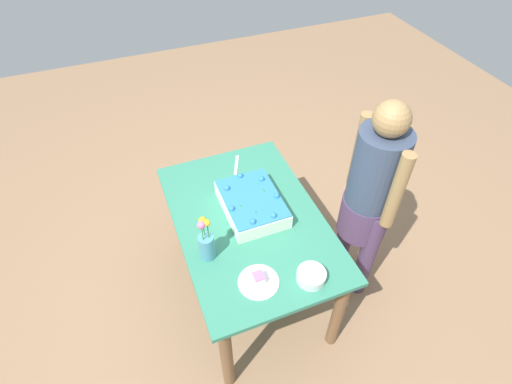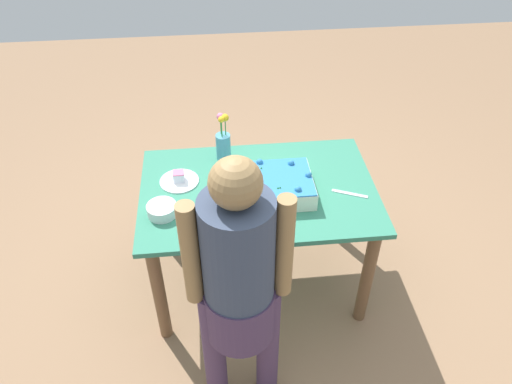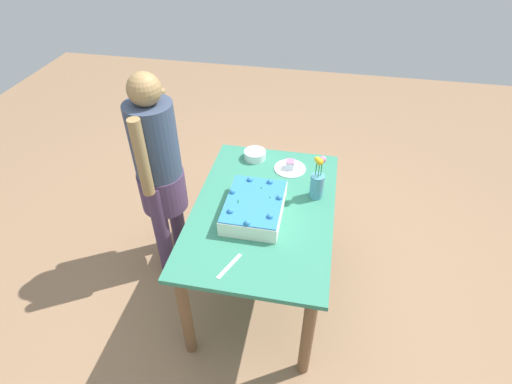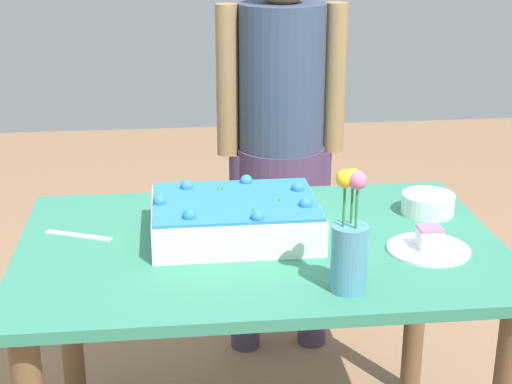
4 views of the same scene
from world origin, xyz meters
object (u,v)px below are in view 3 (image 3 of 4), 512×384
(serving_plate_with_slice, at_px, (290,167))
(person_standing, at_px, (159,166))
(sheet_cake, at_px, (254,207))
(flower_vase, at_px, (317,182))
(fruit_bowl, at_px, (255,155))
(cake_knife, at_px, (229,266))

(serving_plate_with_slice, relative_size, person_standing, 0.15)
(sheet_cake, height_order, serving_plate_with_slice, sheet_cake)
(serving_plate_with_slice, xyz_separation_m, flower_vase, (0.26, 0.20, 0.09))
(sheet_cake, bearing_deg, person_standing, -108.08)
(sheet_cake, xyz_separation_m, fruit_bowl, (-0.58, -0.11, -0.02))
(flower_vase, distance_m, person_standing, 1.03)
(flower_vase, xyz_separation_m, person_standing, (0.01, -1.03, -0.01))
(fruit_bowl, bearing_deg, sheet_cake, 10.72)
(sheet_cake, distance_m, fruit_bowl, 0.59)
(fruit_bowl, bearing_deg, person_standing, -58.29)
(serving_plate_with_slice, relative_size, flower_vase, 0.73)
(flower_vase, bearing_deg, serving_plate_with_slice, -142.87)
(person_standing, bearing_deg, flower_vase, 0.63)
(cake_knife, relative_size, fruit_bowl, 1.27)
(cake_knife, bearing_deg, person_standing, -112.12)
(sheet_cake, relative_size, cake_knife, 2.28)
(serving_plate_with_slice, distance_m, flower_vase, 0.34)
(fruit_bowl, bearing_deg, cake_knife, 3.40)
(fruit_bowl, distance_m, person_standing, 0.68)
(sheet_cake, height_order, fruit_bowl, sheet_cake)
(fruit_bowl, relative_size, person_standing, 0.10)
(sheet_cake, height_order, flower_vase, flower_vase)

